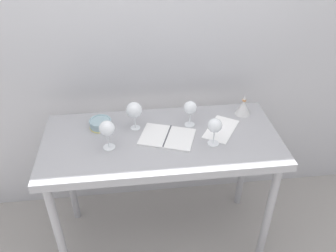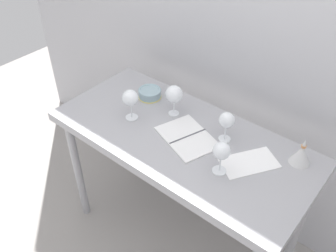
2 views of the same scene
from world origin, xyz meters
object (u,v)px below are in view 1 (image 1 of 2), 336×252
wine_glass_far_left (134,111)px  decanter_funnel (243,107)px  wine_glass_far_right (190,108)px  open_notebook (167,137)px  tasting_sheet_upper (221,129)px  tasting_bowl (100,123)px  wine_glass_near_right (215,126)px  wine_glass_near_left (107,129)px

wine_glass_far_left → decanter_funnel: wine_glass_far_left is taller
wine_glass_far_right → open_notebook: bearing=-143.5°
wine_glass_far_right → tasting_sheet_upper: size_ratio=0.61×
wine_glass_far_left → tasting_bowl: (-0.21, 0.04, -0.10)m
wine_glass_near_right → wine_glass_near_left: 0.60m
wine_glass_near_right → wine_glass_near_left: size_ratio=0.96×
wine_glass_near_left → tasting_bowl: 0.24m
tasting_sheet_upper → wine_glass_far_left: bearing=-155.0°
tasting_sheet_upper → decanter_funnel: bearing=73.8°
wine_glass_near_right → decanter_funnel: 0.40m
wine_glass_near_left → open_notebook: (0.34, 0.06, -0.12)m
wine_glass_near_left → tasting_bowl: (-0.06, 0.21, -0.10)m
wine_glass_far_right → open_notebook: wine_glass_far_right is taller
wine_glass_near_left → tasting_bowl: size_ratio=1.29×
wine_glass_far_right → decanter_funnel: 0.38m
wine_glass_far_left → wine_glass_near_left: 0.24m
wine_glass_far_right → tasting_bowl: 0.56m
tasting_sheet_upper → tasting_bowl: size_ratio=1.98×
wine_glass_near_right → tasting_sheet_upper: (0.08, 0.14, -0.12)m
open_notebook → tasting_sheet_upper: (0.34, 0.04, -0.00)m
tasting_sheet_upper → wine_glass_far_right: bearing=-167.8°
wine_glass_far_left → tasting_bowl: 0.24m
wine_glass_far_right → wine_glass_near_left: bearing=-160.8°
wine_glass_far_right → wine_glass_near_right: size_ratio=0.98×
tasting_bowl → tasting_sheet_upper: bearing=-8.6°
open_notebook → tasting_bowl: 0.42m
tasting_bowl → wine_glass_far_left: bearing=-9.6°
tasting_bowl → wine_glass_near_left: bearing=-75.4°
wine_glass_far_left → decanter_funnel: bearing=6.7°
decanter_funnel → tasting_bowl: bearing=-177.1°
tasting_bowl → decanter_funnel: bearing=2.9°
wine_glass_far_right → decanter_funnel: bearing=13.3°
wine_glass_near_right → tasting_sheet_upper: bearing=59.4°
wine_glass_far_right → tasting_bowl: wine_glass_far_right is taller
open_notebook → tasting_bowl: size_ratio=2.68×
wine_glass_far_right → wine_glass_near_left: 0.52m
wine_glass_near_left → tasting_sheet_upper: size_ratio=0.65×
wine_glass_near_left → decanter_funnel: (0.86, 0.26, -0.08)m
decanter_funnel → tasting_sheet_upper: bearing=-139.3°
wine_glass_near_left → tasting_bowl: wine_glass_near_left is taller
wine_glass_far_left → open_notebook: bearing=-32.7°
wine_glass_far_left → tasting_sheet_upper: (0.52, -0.07, -0.12)m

